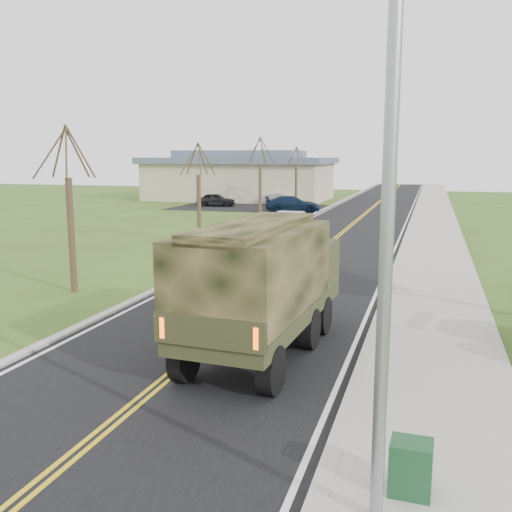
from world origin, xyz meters
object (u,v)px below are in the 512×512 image
at_px(military_truck, 263,278).
at_px(utility_box_near, 411,467).
at_px(suv_champagne, 277,258).
at_px(sedan_silver, 289,224).

height_order(military_truck, utility_box_near, military_truck).
bearing_deg(suv_champagne, sedan_silver, 107.37).
xyz_separation_m(sedan_silver, utility_box_near, (8.42, -26.81, -0.27)).
bearing_deg(suv_champagne, military_truck, -70.78).
distance_m(military_truck, sedan_silver, 21.95).
distance_m(military_truck, suv_champagne, 10.67).
bearing_deg(sedan_silver, military_truck, -78.70).
height_order(military_truck, suv_champagne, military_truck).
bearing_deg(military_truck, utility_box_near, -51.32).
bearing_deg(military_truck, suv_champagne, 106.23).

